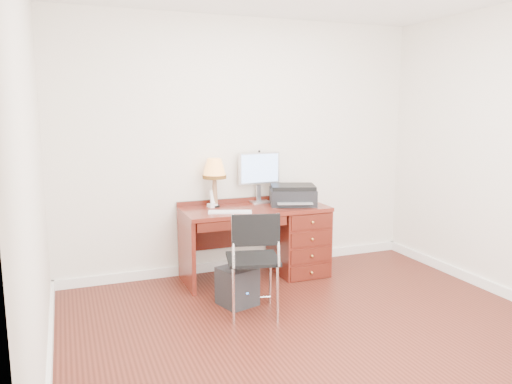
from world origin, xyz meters
name	(u,v)px	position (x,y,z in m)	size (l,w,h in m)	color
ground	(318,331)	(0.00, 0.00, 0.00)	(4.00, 4.00, 0.00)	#3A140D
room_shell	(285,298)	(0.00, 0.63, 0.05)	(4.00, 4.00, 4.00)	silver
desk	(283,236)	(0.32, 1.40, 0.41)	(1.50, 0.67, 0.75)	maroon
monitor	(260,171)	(0.15, 1.64, 1.09)	(0.47, 0.17, 0.54)	silver
keyboard	(230,212)	(-0.32, 1.23, 0.76)	(0.42, 0.12, 0.02)	white
mouse_pad	(296,205)	(0.43, 1.32, 0.76)	(0.20, 0.20, 0.04)	black
printer	(293,195)	(0.43, 1.39, 0.85)	(0.57, 0.50, 0.21)	black
leg_lamp	(214,172)	(-0.38, 1.57, 1.12)	(0.25, 0.25, 0.50)	black
phone	(212,202)	(-0.41, 1.56, 0.80)	(0.10, 0.10, 0.18)	white
pen_cup	(277,199)	(0.30, 1.51, 0.80)	(0.08, 0.08, 0.10)	black
chair	(256,253)	(-0.35, 0.46, 0.56)	(0.52, 0.53, 0.92)	black
equipment_box	(237,286)	(-0.42, 0.76, 0.17)	(0.30, 0.30, 0.34)	black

